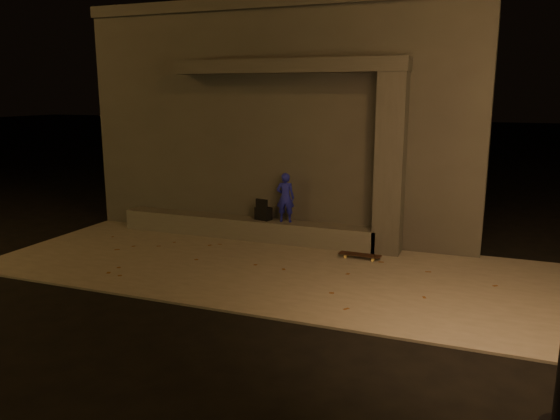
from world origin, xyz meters
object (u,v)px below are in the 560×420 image
at_px(skateboarder, 285,197).
at_px(skateboard, 360,255).
at_px(backpack, 263,212).
at_px(column, 390,165).

distance_m(skateboarder, skateboard, 2.14).
relative_size(backpack, skateboard, 0.58).
distance_m(skateboarder, backpack, 0.64).
xyz_separation_m(column, skateboarder, (-2.23, 0.00, -0.81)).
distance_m(column, skateboard, 1.89).
height_order(skateboarder, backpack, skateboarder).
bearing_deg(skateboard, skateboarder, 163.03).
height_order(backpack, skateboard, backpack).
height_order(skateboarder, skateboard, skateboarder).
bearing_deg(backpack, column, 15.32).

